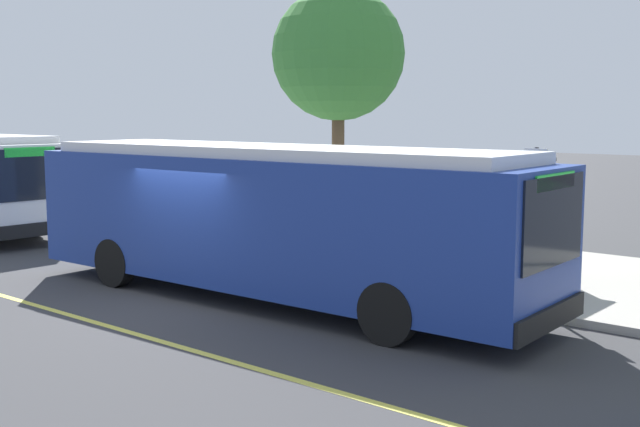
{
  "coord_description": "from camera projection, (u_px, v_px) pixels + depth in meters",
  "views": [
    {
      "loc": [
        11.38,
        -9.82,
        3.54
      ],
      "look_at": [
        2.44,
        0.87,
        1.78
      ],
      "focal_mm": 44.27,
      "sensor_mm": 36.0,
      "label": 1
    }
  ],
  "objects": [
    {
      "name": "waiting_bench",
      "position": [
        483.0,
        249.0,
        17.16
      ],
      "size": [
        1.6,
        0.48,
        0.95
      ],
      "color": "brown",
      "rests_on": "sidewalk_curb"
    },
    {
      "name": "street_tree_upstreet",
      "position": [
        338.0,
        55.0,
        22.06
      ],
      "size": [
        3.73,
        3.73,
        6.93
      ],
      "color": "brown",
      "rests_on": "sidewalk_curb"
    },
    {
      "name": "lane_stripe_center",
      "position": [
        96.0,
        322.0,
        13.48
      ],
      "size": [
        36.0,
        0.14,
        0.01
      ],
      "primitive_type": "cube",
      "color": "#E0D64C",
      "rests_on": "ground_plane"
    },
    {
      "name": "ground_plane",
      "position": [
        194.0,
        300.0,
        15.16
      ],
      "size": [
        120.0,
        120.0,
        0.0
      ],
      "primitive_type": "plane",
      "color": "#38383A"
    },
    {
      "name": "bus_shelter",
      "position": [
        472.0,
        189.0,
        17.32
      ],
      "size": [
        2.9,
        1.6,
        2.48
      ],
      "color": "#333338",
      "rests_on": "sidewalk_curb"
    },
    {
      "name": "sidewalk_curb",
      "position": [
        376.0,
        254.0,
        19.71
      ],
      "size": [
        44.0,
        6.4,
        0.15
      ],
      "primitive_type": "cube",
      "color": "#A8A399",
      "rests_on": "ground_plane"
    },
    {
      "name": "route_sign_post",
      "position": [
        535.0,
        202.0,
        14.35
      ],
      "size": [
        0.44,
        0.08,
        2.8
      ],
      "color": "#333338",
      "rests_on": "sidewalk_curb"
    },
    {
      "name": "transit_bus_main",
      "position": [
        273.0,
        216.0,
        14.99
      ],
      "size": [
        11.19,
        2.89,
        2.95
      ],
      "color": "navy",
      "rests_on": "ground_plane"
    }
  ]
}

